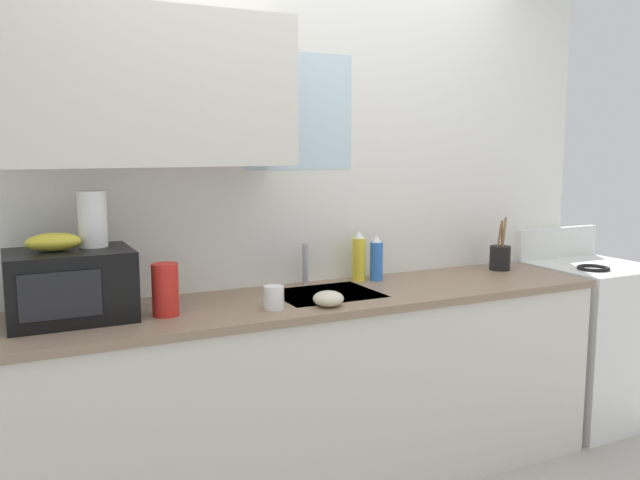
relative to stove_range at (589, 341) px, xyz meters
The scene contains 13 objects.
kitchen_wall_assembly 2.10m from the stove_range, behind, with size 3.53×0.42×2.50m.
counter_unit 1.72m from the stove_range, behind, with size 2.76×0.63×0.90m.
sink_faucet 1.78m from the stove_range, behind, with size 0.03×0.03×0.20m, color #B2B5BA.
stove_range is the anchor object (origin of this frame).
microwave 2.83m from the stove_range, behind, with size 0.46×0.35×0.27m.
banana_bunch 2.91m from the stove_range, behind, with size 0.20×0.11×0.07m, color gold.
paper_towel_roll 2.79m from the stove_range, behind, with size 0.11×0.11×0.22m, color white.
dish_soap_bottle_yellow 1.52m from the stove_range, behind, with size 0.07×0.07×0.25m.
dish_soap_bottle_blue 1.44m from the stove_range, behind, with size 0.06×0.06×0.23m.
cereal_canister 2.49m from the stove_range, behind, with size 0.10×0.10×0.21m, color red.
mug_white 2.07m from the stove_range, behind, with size 0.08×0.08×0.10m, color white.
utensil_crock 0.78m from the stove_range, 168.66° to the left, with size 0.11×0.11×0.29m.
small_bowl 1.86m from the stove_range, behind, with size 0.13×0.13×0.07m, color beige.
Camera 1 is at (-1.29, -2.60, 1.56)m, focal length 37.20 mm.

